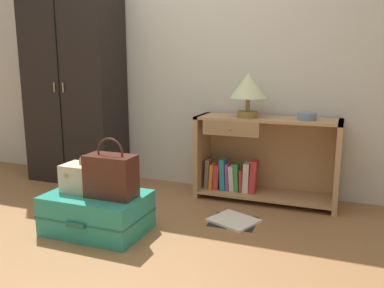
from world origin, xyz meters
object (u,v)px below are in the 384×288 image
object	(u,v)px
bowl	(307,116)
handbag	(111,175)
bottle	(41,210)
open_book_on_floor	(234,221)
bookshelf	(260,160)
table_lamp	(248,88)
suitcase_large	(97,212)
train_case	(86,178)
wardrobe	(75,86)

from	to	relation	value
bowl	handbag	bearing A→B (deg)	-137.24
bottle	open_book_on_floor	xyz separation A→B (m)	(1.34, 0.51, -0.08)
bookshelf	handbag	bearing A→B (deg)	-125.07
bookshelf	table_lamp	bearing A→B (deg)	-156.43
bottle	bookshelf	bearing A→B (deg)	37.76
bookshelf	open_book_on_floor	distance (m)	0.68
suitcase_large	bottle	size ratio (longest dim) A/B	3.78
bookshelf	train_case	bearing A→B (deg)	-133.50
wardrobe	suitcase_large	distance (m)	1.60
handbag	open_book_on_floor	world-z (taller)	handbag
bowl	bottle	bearing A→B (deg)	-149.51
train_case	handbag	xyz separation A→B (m)	(0.23, -0.04, 0.05)
bookshelf	suitcase_large	size ratio (longest dim) A/B	1.72
handbag	bottle	distance (m)	0.72
wardrobe	bowl	world-z (taller)	wardrobe
train_case	bottle	xyz separation A→B (m)	(-0.40, -0.03, -0.29)
handbag	bottle	size ratio (longest dim) A/B	2.24
bowl	train_case	xyz separation A→B (m)	(-1.38, -1.02, -0.38)
bookshelf	bowl	distance (m)	0.55
bowl	train_case	world-z (taller)	bowl
bookshelf	suitcase_large	world-z (taller)	bookshelf
wardrobe	suitcase_large	xyz separation A→B (m)	(0.92, -1.04, -0.80)
handbag	open_book_on_floor	distance (m)	0.97
bowl	suitcase_large	bearing A→B (deg)	-140.82
train_case	handbag	size ratio (longest dim) A/B	0.81
suitcase_large	bookshelf	bearing A→B (deg)	50.09
suitcase_large	train_case	size ratio (longest dim) A/B	2.08
bottle	wardrobe	bearing A→B (deg)	112.22
bowl	bottle	size ratio (longest dim) A/B	0.80
bowl	open_book_on_floor	xyz separation A→B (m)	(-0.44, -0.54, -0.74)
wardrobe	table_lamp	world-z (taller)	wardrobe
bowl	handbag	world-z (taller)	bowl
table_lamp	open_book_on_floor	distance (m)	1.09
wardrobe	bottle	distance (m)	1.41
bowl	table_lamp	bearing A→B (deg)	-179.43
bowl	wardrobe	bearing A→B (deg)	-179.79
bowl	open_book_on_floor	size ratio (longest dim) A/B	0.36
table_lamp	bowl	bearing A→B (deg)	0.57
bowl	train_case	bearing A→B (deg)	-143.56
suitcase_large	open_book_on_floor	size ratio (longest dim) A/B	1.70
bookshelf	bottle	xyz separation A→B (m)	(-1.41, -1.09, -0.27)
bowl	bottle	distance (m)	2.17
table_lamp	handbag	bearing A→B (deg)	-122.27
handbag	bottle	xyz separation A→B (m)	(-0.63, 0.01, -0.34)
table_lamp	bowl	size ratio (longest dim) A/B	2.50
bookshelf	suitcase_large	distance (m)	1.43
bowl	suitcase_large	xyz separation A→B (m)	(-1.28, -1.05, -0.61)
train_case	bottle	world-z (taller)	train_case
wardrobe	bottle	size ratio (longest dim) A/B	10.32
table_lamp	suitcase_large	distance (m)	1.55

